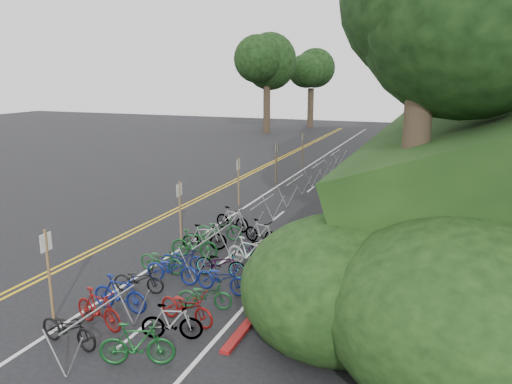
% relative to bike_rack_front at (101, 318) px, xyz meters
% --- Properties ---
extents(ground, '(120.00, 120.00, 0.00)m').
position_rel_bike_rack_front_xyz_m(ground, '(-2.78, 2.81, -0.81)').
color(ground, black).
rests_on(ground, ground).
extents(road_markings, '(7.47, 80.00, 0.01)m').
position_rel_bike_rack_front_xyz_m(road_markings, '(-2.15, 12.91, -0.81)').
color(road_markings, gold).
rests_on(road_markings, ground).
extents(red_curb, '(0.25, 28.00, 0.10)m').
position_rel_bike_rack_front_xyz_m(red_curb, '(2.92, 14.81, -0.76)').
color(red_curb, maroon).
rests_on(red_curb, ground).
extents(embankment, '(14.30, 48.14, 9.11)m').
position_rel_bike_rack_front_xyz_m(embankment, '(10.18, 21.85, 1.75)').
color(embankment, black).
rests_on(embankment, ground).
extents(bike_rack_front, '(1.12, 2.80, 1.12)m').
position_rel_bike_rack_front_xyz_m(bike_rack_front, '(0.00, 0.00, 0.00)').
color(bike_rack_front, '#9FA1A6').
rests_on(bike_rack_front, ground).
extents(bike_racks_rest, '(1.14, 23.00, 1.17)m').
position_rel_bike_rack_front_xyz_m(bike_racks_rest, '(0.22, 15.81, 0.04)').
color(bike_racks_rest, '#9FA1A6').
rests_on(bike_racks_rest, ground).
extents(signpost_near, '(0.08, 0.40, 2.61)m').
position_rel_bike_rack_front_xyz_m(signpost_near, '(-2.23, 0.75, 0.67)').
color(signpost_near, brown).
rests_on(signpost_near, ground).
extents(signposts_rest, '(0.08, 18.40, 2.50)m').
position_rel_bike_rack_front_xyz_m(signposts_rest, '(-2.18, 16.81, 0.62)').
color(signposts_rest, brown).
rests_on(signposts_rest, ground).
extents(bike_front, '(0.68, 1.73, 0.90)m').
position_rel_bike_rack_front_xyz_m(bike_front, '(-1.23, 4.77, -0.36)').
color(bike_front, '#144C1E').
rests_on(bike_front, ground).
extents(bike_valet, '(3.41, 12.01, 1.09)m').
position_rel_bike_rack_front_xyz_m(bike_valet, '(0.15, 4.37, -0.32)').
color(bike_valet, black).
rests_on(bike_valet, ground).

